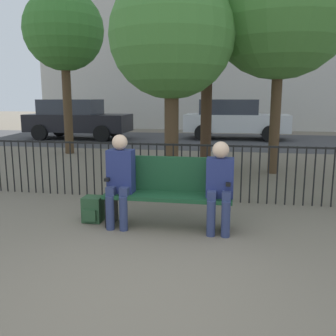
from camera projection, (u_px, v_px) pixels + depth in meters
ground_plane at (133, 293)px, 3.29m from camera, size 80.00×80.00×0.00m
park_bench at (169, 190)px, 4.96m from camera, size 1.67×0.45×0.92m
seated_person_0 at (120, 176)px, 4.91m from camera, size 0.34×0.39×1.22m
seated_person_1 at (220, 182)px, 4.68m from camera, size 0.34×0.39×1.16m
backpack at (93, 209)px, 5.17m from camera, size 0.26×0.28×0.35m
fence_railing at (182, 167)px, 6.20m from camera, size 9.01×0.03×0.95m
tree_0 at (64, 31)px, 10.91m from camera, size 2.33×2.33×4.80m
tree_1 at (172, 36)px, 7.33m from camera, size 2.48×2.48×4.14m
tree_2 at (281, 3)px, 7.87m from camera, size 3.17×3.17×5.24m
tree_3 at (208, 22)px, 8.55m from camera, size 2.01×2.01×4.45m
street_surface at (214, 141)px, 14.89m from camera, size 24.00×6.00×0.01m
parked_car_0 at (77, 118)px, 15.46m from camera, size 4.20×1.94×1.62m
parked_car_1 at (234, 119)px, 15.39m from camera, size 4.20×1.94×1.62m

